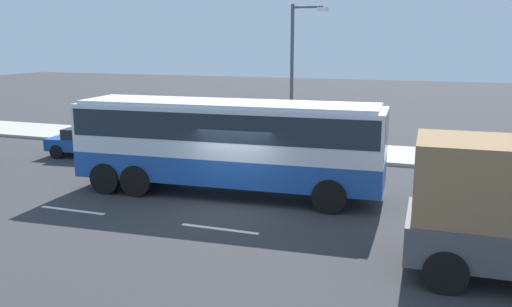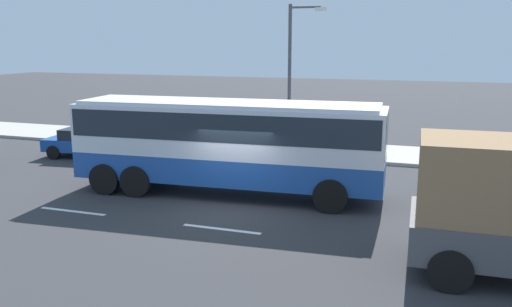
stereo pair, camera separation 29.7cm
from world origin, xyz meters
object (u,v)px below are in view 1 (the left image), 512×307
Objects in this scene: pedestrian_near_curb at (220,131)px; car_blue_saloon at (95,141)px; street_lamp at (296,69)px; coach_bus at (227,137)px.

car_blue_saloon is at bearing -168.81° from pedestrian_near_curb.
street_lamp is at bearing -14.79° from pedestrian_near_curb.
street_lamp is (3.67, 0.33, 3.04)m from pedestrian_near_curb.
car_blue_saloon is 0.66× the size of street_lamp.
coach_bus is 1.60× the size of street_lamp.
coach_bus is 7.17× the size of pedestrian_near_curb.
coach_bus reaches higher than pedestrian_near_curb.
street_lamp is (0.46, 7.09, 2.02)m from coach_bus.
pedestrian_near_curb is at bearing -174.87° from street_lamp.
street_lamp is at bearing 82.92° from coach_bus.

